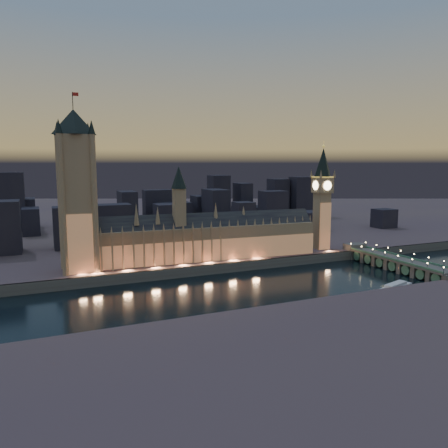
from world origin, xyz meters
name	(u,v)px	position (x,y,z in m)	size (l,w,h in m)	color
ground_plane	(248,286)	(0.00, 0.00, 0.00)	(2000.00, 2000.00, 0.00)	black
north_bank	(120,210)	(0.00, 520.00, 4.00)	(2000.00, 960.00, 8.00)	#483642
embankment_wall	(225,268)	(0.00, 41.00, 4.00)	(2000.00, 2.50, 8.00)	#464241
palace_of_westminster	(202,238)	(-12.48, 61.75, 26.37)	(202.00, 30.37, 78.00)	#8B7756
victoria_tower	(76,184)	(-110.00, 61.93, 73.05)	(31.68, 31.68, 130.73)	#8B7756
elizabeth_tower	(322,190)	(108.00, 61.92, 63.95)	(18.00, 18.00, 100.71)	#8B7756
westminster_bridge	(393,262)	(134.12, -3.45, 5.99)	(18.08, 113.00, 15.90)	#464241
river_boat	(396,287)	(92.13, -49.28, 1.56)	(41.41, 21.10, 4.50)	#464241
city_backdrop	(187,210)	(36.47, 245.58, 29.46)	(459.35, 215.63, 69.72)	black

